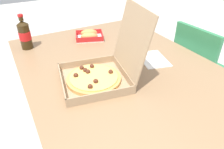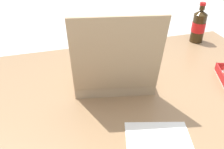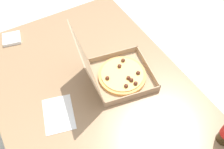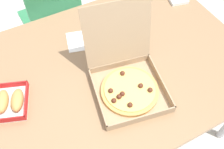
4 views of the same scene
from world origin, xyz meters
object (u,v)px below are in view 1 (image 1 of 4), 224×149
(pizza_box_open, at_px, (100,72))
(cola_bottle, at_px, (25,35))
(paper_menu, at_px, (153,59))
(bread_side_box, at_px, (89,35))
(chair, at_px, (199,69))

(pizza_box_open, relative_size, cola_bottle, 2.00)
(cola_bottle, height_order, paper_menu, cola_bottle)
(cola_bottle, relative_size, paper_menu, 1.07)
(cola_bottle, bearing_deg, bread_side_box, 83.08)
(cola_bottle, distance_m, paper_menu, 0.82)
(chair, height_order, bread_side_box, chair)
(cola_bottle, xyz_separation_m, paper_menu, (0.52, 0.63, -0.09))
(pizza_box_open, bearing_deg, chair, 96.02)
(chair, distance_m, pizza_box_open, 0.95)
(bread_side_box, distance_m, paper_menu, 0.52)
(chair, relative_size, cola_bottle, 3.71)
(bread_side_box, distance_m, cola_bottle, 0.43)
(pizza_box_open, relative_size, paper_menu, 2.13)
(paper_menu, bearing_deg, pizza_box_open, -67.99)
(chair, bearing_deg, pizza_box_open, -83.98)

